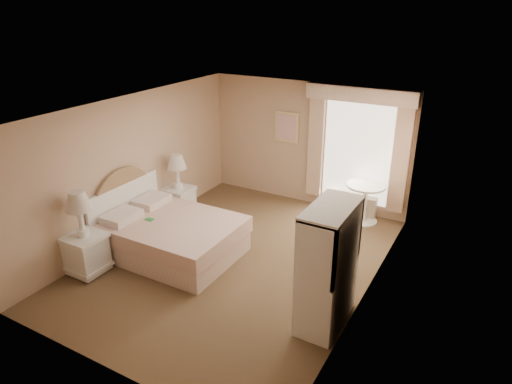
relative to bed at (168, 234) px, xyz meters
The scene contains 9 objects.
room 1.48m from the bed, 16.58° to the left, with size 4.21×5.51×2.51m.
window 3.82m from the bed, 54.00° to the left, with size 2.05×0.22×2.51m.
framed_art 3.34m from the bed, 77.59° to the left, with size 0.52×0.04×0.62m.
bed is the anchor object (origin of this frame).
nightstand_near 1.32m from the bed, 123.40° to the right, with size 0.56×0.56×1.34m.
nightstand_far 1.41m from the bed, 120.84° to the left, with size 0.52×0.52×1.25m.
round_table 3.71m from the bed, 47.61° to the left, with size 0.73×0.73×0.77m.
cafe_chair 2.84m from the bed, 32.61° to the left, with size 0.56×0.56×0.90m.
armoire 2.98m from the bed, ahead, with size 0.50×1.00×1.67m.
Camera 1 is at (3.43, -5.46, 3.95)m, focal length 32.00 mm.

